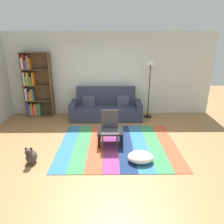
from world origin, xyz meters
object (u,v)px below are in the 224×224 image
object	(u,v)px
dog	(31,156)
coffee_table	(110,132)
standing_lamp	(150,70)
tv_remote	(113,131)
pouf	(140,157)
bookshelf	(35,87)
folding_chair	(110,126)
couch	(106,108)

from	to	relation	value
dog	coffee_table	bearing A→B (deg)	27.18
dog	standing_lamp	bearing A→B (deg)	43.07
dog	tv_remote	bearing A→B (deg)	24.31
coffee_table	standing_lamp	xyz separation A→B (m)	(1.25, 1.86, 1.26)
pouf	dog	distance (m)	2.28
pouf	dog	bearing A→B (deg)	-179.64
bookshelf	pouf	size ratio (longest dim) A/B	3.82
bookshelf	folding_chair	size ratio (longest dim) A/B	2.31
coffee_table	standing_lamp	distance (m)	2.57
pouf	tv_remote	bearing A→B (deg)	127.31
tv_remote	standing_lamp	bearing A→B (deg)	90.76
coffee_table	folding_chair	xyz separation A→B (m)	(-0.01, -0.16, 0.24)
coffee_table	folding_chair	world-z (taller)	folding_chair
bookshelf	tv_remote	distance (m)	3.36
coffee_table	dog	size ratio (longest dim) A/B	1.56
dog	tv_remote	distance (m)	1.88
couch	dog	size ratio (longest dim) A/B	5.69
tv_remote	folding_chair	world-z (taller)	folding_chair
couch	coffee_table	xyz separation A→B (m)	(0.14, -1.78, -0.04)
bookshelf	standing_lamp	size ratio (longest dim) A/B	1.11
bookshelf	tv_remote	size ratio (longest dim) A/B	13.87
standing_lamp	tv_remote	size ratio (longest dim) A/B	12.44
tv_remote	folding_chair	size ratio (longest dim) A/B	0.17
bookshelf	coffee_table	bearing A→B (deg)	-39.93
bookshelf	dog	distance (m)	3.13
pouf	tv_remote	world-z (taller)	tv_remote
bookshelf	coffee_table	world-z (taller)	bookshelf
couch	coffee_table	world-z (taller)	couch
standing_lamp	bookshelf	bearing A→B (deg)	176.85
standing_lamp	folding_chair	distance (m)	2.59
folding_chair	bookshelf	bearing A→B (deg)	155.42
couch	standing_lamp	world-z (taller)	standing_lamp
tv_remote	folding_chair	distance (m)	0.19
coffee_table	tv_remote	distance (m)	0.12
couch	bookshelf	distance (m)	2.43
bookshelf	couch	bearing A→B (deg)	-6.95
couch	dog	bearing A→B (deg)	-119.96
couch	pouf	xyz separation A→B (m)	(0.77, -2.61, -0.22)
coffee_table	folding_chair	bearing A→B (deg)	-94.22
bookshelf	tv_remote	world-z (taller)	bookshelf
coffee_table	dog	bearing A→B (deg)	-152.82
standing_lamp	tv_remote	bearing A→B (deg)	-121.59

